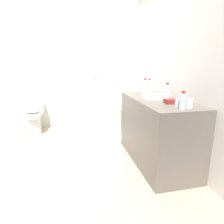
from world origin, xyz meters
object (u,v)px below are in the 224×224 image
Objects in this scene: water_bottle_3 at (183,101)px; bath_mat at (112,138)px; water_bottle_0 at (167,93)px; water_bottle_2 at (149,87)px; drinking_glass_1 at (179,103)px; amenity_basket at (171,101)px; water_bottle_1 at (145,86)px; sink_basin at (154,96)px; drinking_glass_2 at (189,104)px; bathtub at (97,117)px; toilet at (34,115)px; sink_faucet at (168,95)px; drinking_glass_0 at (143,90)px; toilet_paper_roll at (22,133)px.

bath_mat is (-0.41, 1.51, -0.96)m from water_bottle_3.
water_bottle_0 is 0.54m from water_bottle_2.
drinking_glass_1 is at bearing 80.22° from water_bottle_3.
water_bottle_1 is at bearing 90.97° from amenity_basket.
sink_basin is 3.70× the size of drinking_glass_2.
water_bottle_2 is (0.64, -1.11, 0.73)m from bathtub.
bathtub is 17.60× the size of drinking_glass_2.
toilet is at bearing 150.08° from water_bottle_1.
bath_mat is (-0.40, 0.86, -0.90)m from sink_basin.
water_bottle_3 is at bearing -99.78° from drinking_glass_1.
bathtub reaches higher than toilet.
water_bottle_2 reaches higher than amenity_basket.
water_bottle_3 reaches higher than bath_mat.
sink_basin is 1.89× the size of water_bottle_3.
sink_faucet reaches higher than sink_basin.
water_bottle_0 reaches higher than drinking_glass_0.
drinking_glass_0 is at bearing -56.26° from bathtub.
water_bottle_2 reaches higher than toilet_paper_roll.
water_bottle_1 reaches higher than drinking_glass_1.
sink_basin is at bearing 47.46° from toilet.
drinking_glass_2 is at bearing -83.18° from water_bottle_0.
drinking_glass_0 is at bearing 96.81° from water_bottle_2.
drinking_glass_1 is at bearing -72.62° from bathtub.
water_bottle_2 is at bearing -50.34° from bath_mat.
sink_basin is 0.20m from sink_faucet.
toilet is at bearing 178.98° from bathtub.
bathtub is at bearing 106.09° from water_bottle_3.
sink_faucet is 0.35m from water_bottle_2.
drinking_glass_2 is (0.09, -1.03, -0.06)m from water_bottle_1.
drinking_glass_1 reaches higher than sink_basin.
water_bottle_2 is at bearing -83.19° from drinking_glass_0.
bath_mat is (-0.51, 1.49, -0.93)m from drinking_glass_2.
sink_basin is (0.59, -1.42, 0.64)m from bathtub.
water_bottle_2 reaches higher than drinking_glass_2.
water_bottle_1 is (1.82, -1.04, 0.62)m from toilet.
toilet_paper_roll is (-2.06, 1.71, -0.85)m from amenity_basket.
bath_mat is (0.19, -0.56, -0.26)m from bathtub.
sink_faucet is 0.69m from water_bottle_3.
bathtub is 1.92m from water_bottle_0.
water_bottle_0 is at bearing -86.54° from water_bottle_1.
sink_faucet is at bearing -70.49° from drinking_glass_0.
sink_faucet is at bearing 57.29° from water_bottle_0.
sink_faucet is 1.69× the size of drinking_glass_0.
sink_basin is at bearing 94.97° from amenity_basket.
drinking_glass_2 is at bearing 38.76° from toilet.
water_bottle_3 is at bearing -92.40° from water_bottle_2.
bath_mat is at bearing 125.37° from sink_faucet.
water_bottle_0 is 1.22× the size of water_bottle_3.
water_bottle_2 is 1.85× the size of toilet_paper_roll.
sink_faucet reaches higher than amenity_basket.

